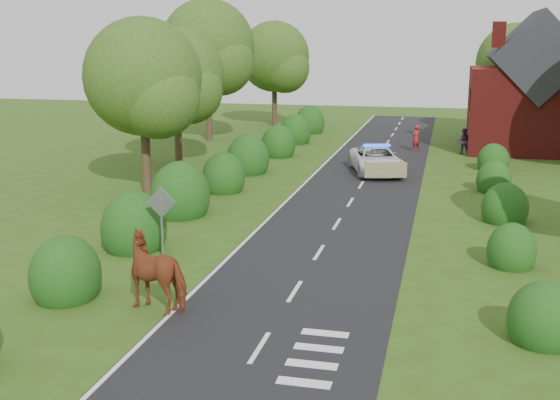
% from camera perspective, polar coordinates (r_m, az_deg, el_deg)
% --- Properties ---
extents(ground, '(120.00, 120.00, 0.00)m').
position_cam_1_polar(ground, '(20.90, 1.20, -7.48)').
color(ground, '#324D12').
extents(road, '(6.00, 70.00, 0.02)m').
position_cam_1_polar(road, '(35.17, 6.40, 0.88)').
color(road, black).
rests_on(road, ground).
extents(road_markings, '(4.96, 70.00, 0.01)m').
position_cam_1_polar(road_markings, '(33.39, 3.23, 0.33)').
color(road_markings, white).
rests_on(road_markings, road).
extents(hedgerow_left, '(2.75, 50.41, 3.00)m').
position_cam_1_polar(hedgerow_left, '(33.28, -5.49, 1.52)').
color(hedgerow_left, '#144A16').
rests_on(hedgerow_left, ground).
extents(hedgerow_right, '(2.10, 45.78, 2.10)m').
position_cam_1_polar(hedgerow_right, '(31.20, 17.64, -0.17)').
color(hedgerow_right, '#144A16').
rests_on(hedgerow_right, ground).
extents(tree_left_a, '(5.74, 5.60, 8.38)m').
position_cam_1_polar(tree_left_a, '(34.04, -10.80, 9.40)').
color(tree_left_a, '#332316').
rests_on(tree_left_a, ground).
extents(tree_left_b, '(5.74, 5.60, 8.07)m').
position_cam_1_polar(tree_left_b, '(42.00, -8.18, 9.71)').
color(tree_left_b, '#332316').
rests_on(tree_left_b, ground).
extents(tree_left_c, '(6.97, 6.80, 10.22)m').
position_cam_1_polar(tree_left_c, '(51.80, -5.64, 12.00)').
color(tree_left_c, '#332316').
rests_on(tree_left_c, ground).
extents(tree_left_d, '(6.15, 6.00, 8.89)m').
position_cam_1_polar(tree_left_d, '(60.75, -0.24, 11.34)').
color(tree_left_d, '#332316').
rests_on(tree_left_d, ground).
extents(tree_right_c, '(6.15, 6.00, 8.58)m').
position_cam_1_polar(tree_right_c, '(57.27, 18.89, 10.27)').
color(tree_right_c, '#332316').
rests_on(tree_right_c, ground).
extents(road_sign, '(1.06, 0.08, 2.53)m').
position_cam_1_polar(road_sign, '(23.72, -9.62, -1.00)').
color(road_sign, gray).
rests_on(road_sign, ground).
extents(house, '(8.00, 7.40, 9.17)m').
position_cam_1_polar(house, '(49.57, 19.82, 8.10)').
color(house, maroon).
rests_on(house, ground).
extents(cow, '(2.72, 1.85, 1.76)m').
position_cam_1_polar(cow, '(19.79, -9.69, -6.15)').
color(cow, brown).
rests_on(cow, ground).
extents(police_van, '(3.86, 5.84, 1.63)m').
position_cam_1_polar(police_van, '(39.47, 7.83, 3.24)').
color(police_van, white).
rests_on(police_van, ground).
extents(pedestrian_red, '(0.76, 0.72, 1.76)m').
position_cam_1_polar(pedestrian_red, '(47.75, 10.99, 4.95)').
color(pedestrian_red, maroon).
rests_on(pedestrian_red, ground).
extents(pedestrian_purple, '(0.87, 0.70, 1.69)m').
position_cam_1_polar(pedestrian_purple, '(47.31, 14.67, 4.66)').
color(pedestrian_purple, '#4B2563').
rests_on(pedestrian_purple, ground).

